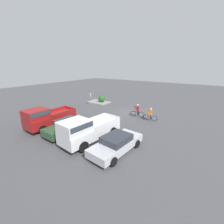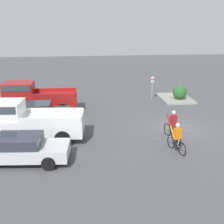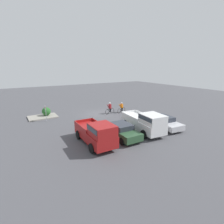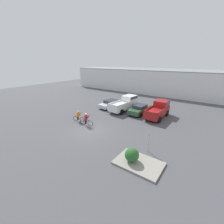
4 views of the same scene
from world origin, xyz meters
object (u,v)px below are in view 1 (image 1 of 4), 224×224
at_px(sedan_0, 116,143).
at_px(cyclist_0, 137,111).
at_px(pickup_truck_1, 47,117).
at_px(cyclist_1, 150,114).
at_px(fire_lane_sign, 91,98).
at_px(shrub, 102,99).
at_px(sedan_1, 68,126).
at_px(pickup_truck_0, 87,129).

bearing_deg(sedan_0, cyclist_0, -75.46).
height_order(sedan_0, pickup_truck_1, pickup_truck_1).
relative_size(cyclist_0, cyclist_1, 1.05).
bearing_deg(fire_lane_sign, cyclist_1, 173.02).
bearing_deg(sedan_0, shrub, -47.72).
distance_m(pickup_truck_1, cyclist_1, 11.44).
xyz_separation_m(cyclist_0, fire_lane_sign, (8.66, -0.93, 0.44)).
xyz_separation_m(sedan_0, shrub, (10.31, -11.34, 0.05)).
relative_size(sedan_1, shrub, 4.03).
distance_m(cyclist_0, fire_lane_sign, 8.72).
height_order(pickup_truck_1, cyclist_1, pickup_truck_1).
bearing_deg(pickup_truck_1, sedan_1, -173.32).
relative_size(cyclist_0, shrub, 1.53).
xyz_separation_m(sedan_1, fire_lane_sign, (5.18, -9.02, 0.54)).
bearing_deg(sedan_1, cyclist_1, -124.39).
xyz_separation_m(fire_lane_sign, shrub, (-0.46, -2.24, -0.54)).
distance_m(sedan_0, fire_lane_sign, 14.12).
xyz_separation_m(pickup_truck_1, cyclist_0, (-6.29, -8.42, -0.32)).
bearing_deg(cyclist_0, pickup_truck_1, 53.23).
height_order(pickup_truck_0, shrub, pickup_truck_0).
bearing_deg(sedan_1, pickup_truck_0, 174.75).
xyz_separation_m(sedan_1, cyclist_0, (-3.48, -8.09, 0.10)).
distance_m(cyclist_1, fire_lane_sign, 10.56).
bearing_deg(fire_lane_sign, cyclist_0, 173.86).
bearing_deg(sedan_1, shrub, -67.29).
height_order(cyclist_0, fire_lane_sign, fire_lane_sign).
height_order(pickup_truck_1, fire_lane_sign, pickup_truck_1).
xyz_separation_m(pickup_truck_0, cyclist_0, (-0.73, -8.34, -0.35)).
bearing_deg(cyclist_1, sedan_1, 55.61).
height_order(cyclist_0, cyclist_1, cyclist_0).
distance_m(pickup_truck_0, cyclist_0, 8.38).
bearing_deg(fire_lane_sign, shrub, -101.67).
height_order(sedan_0, cyclist_0, cyclist_0).
bearing_deg(cyclist_1, shrub, -19.38).
bearing_deg(sedan_1, sedan_0, 179.15).
height_order(pickup_truck_0, cyclist_0, pickup_truck_0).
relative_size(cyclist_0, fire_lane_sign, 0.84).
distance_m(pickup_truck_0, fire_lane_sign, 12.20).
distance_m(sedan_0, cyclist_0, 8.44).
bearing_deg(shrub, pickup_truck_0, 122.96).
distance_m(sedan_0, cyclist_1, 7.83).
relative_size(sedan_1, cyclist_0, 2.63).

